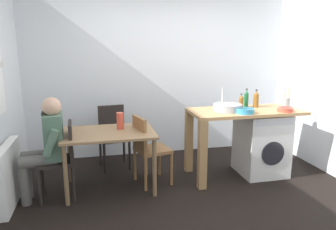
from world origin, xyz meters
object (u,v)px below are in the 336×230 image
(dining_table, at_px, (109,139))
(chair_person_seat, at_px, (62,156))
(seated_person, at_px, (46,144))
(vase, at_px, (120,121))
(mixing_bowl, at_px, (245,111))
(bottle_clear_small, at_px, (256,99))
(chair_opposite, at_px, (147,146))
(utensil_crock, at_px, (286,102))
(colander, at_px, (285,109))
(bottle_squat_brown, at_px, (246,99))
(washing_machine, at_px, (261,144))
(chair_spare_by_wall, at_px, (113,133))
(bottle_tall_green, at_px, (241,102))

(dining_table, xyz_separation_m, chair_person_seat, (-0.55, -0.10, -0.14))
(seated_person, distance_m, vase, 0.90)
(mixing_bowl, bearing_deg, bottle_clear_small, 45.77)
(chair_opposite, bearing_deg, dining_table, -100.11)
(chair_person_seat, height_order, utensil_crock, utensil_crock)
(dining_table, height_order, chair_person_seat, chair_person_seat)
(dining_table, height_order, colander, colander)
(seated_person, height_order, vase, seated_person)
(bottle_squat_brown, relative_size, vase, 1.24)
(washing_machine, height_order, bottle_clear_small, bottle_clear_small)
(chair_opposite, height_order, chair_spare_by_wall, same)
(seated_person, relative_size, washing_machine, 1.40)
(seated_person, xyz_separation_m, bottle_tall_green, (2.51, 0.26, 0.34))
(dining_table, relative_size, chair_spare_by_wall, 1.22)
(bottle_clear_small, xyz_separation_m, mixing_bowl, (-0.33, -0.34, -0.08))
(chair_spare_by_wall, bearing_deg, dining_table, 75.83)
(chair_opposite, relative_size, bottle_tall_green, 4.45)
(mixing_bowl, bearing_deg, colander, -2.05)
(seated_person, relative_size, mixing_bowl, 5.17)
(bottle_squat_brown, distance_m, bottle_clear_small, 0.13)
(bottle_squat_brown, bearing_deg, bottle_tall_green, -148.82)
(bottle_tall_green, xyz_separation_m, vase, (-1.65, -0.06, -0.17))
(chair_person_seat, height_order, bottle_tall_green, bottle_tall_green)
(dining_table, distance_m, utensil_crock, 2.47)
(chair_opposite, distance_m, bottle_clear_small, 1.65)
(dining_table, bearing_deg, vase, 33.69)
(bottle_clear_small, distance_m, utensil_crock, 0.42)
(bottle_tall_green, height_order, vase, bottle_tall_green)
(chair_person_seat, xyz_separation_m, utensil_crock, (2.99, 0.18, 0.48))
(mixing_bowl, distance_m, colander, 0.56)
(mixing_bowl, bearing_deg, seated_person, 178.54)
(chair_opposite, bearing_deg, bottle_tall_green, 81.37)
(chair_opposite, xyz_separation_m, bottle_clear_small, (1.56, 0.14, 0.52))
(chair_opposite, height_order, vase, vase)
(bottle_clear_small, bearing_deg, washing_machine, -72.98)
(dining_table, xyz_separation_m, mixing_bowl, (1.71, -0.17, 0.31))
(dining_table, xyz_separation_m, chair_spare_by_wall, (0.09, 0.77, -0.14))
(mixing_bowl, xyz_separation_m, vase, (-1.56, 0.27, -0.11))
(colander, bearing_deg, chair_person_seat, 178.15)
(chair_spare_by_wall, height_order, bottle_squat_brown, bottle_squat_brown)
(chair_opposite, xyz_separation_m, seated_person, (-1.18, -0.14, 0.16))
(chair_opposite, bearing_deg, chair_spare_by_wall, -166.36)
(colander, height_order, vase, colander)
(chair_spare_by_wall, bearing_deg, bottle_tall_green, 152.63)
(bottle_squat_brown, relative_size, mixing_bowl, 1.11)
(bottle_clear_small, bearing_deg, chair_spare_by_wall, 162.81)
(washing_machine, relative_size, bottle_squat_brown, 3.34)
(dining_table, height_order, washing_machine, washing_machine)
(bottle_tall_green, distance_m, colander, 0.58)
(chair_spare_by_wall, xyz_separation_m, vase, (0.06, -0.67, 0.34))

